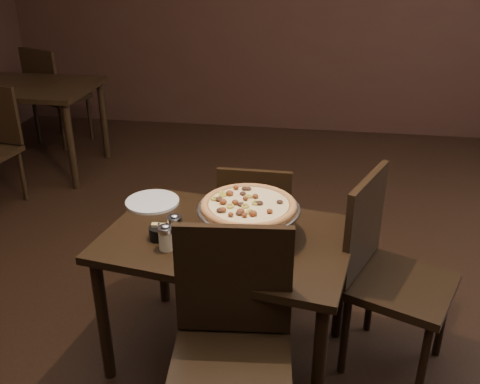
# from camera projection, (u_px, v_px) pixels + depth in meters

# --- Properties ---
(room) EXTENTS (6.04, 7.04, 2.84)m
(room) POSITION_uv_depth(u_px,v_px,m) (257.00, 72.00, 2.16)
(room) COLOR black
(room) RESTS_ON ground
(dining_table) EXTENTS (1.20, 0.89, 0.68)m
(dining_table) POSITION_uv_depth(u_px,v_px,m) (228.00, 253.00, 2.44)
(dining_table) COLOR black
(dining_table) RESTS_ON ground
(background_table) EXTENTS (1.23, 0.82, 0.77)m
(background_table) POSITION_uv_depth(u_px,v_px,m) (23.00, 96.00, 4.57)
(background_table) COLOR black
(background_table) RESTS_ON ground
(pizza_stand) EXTENTS (0.46, 0.46, 0.19)m
(pizza_stand) POSITION_uv_depth(u_px,v_px,m) (249.00, 206.00, 2.33)
(pizza_stand) COLOR silver
(pizza_stand) RESTS_ON dining_table
(parmesan_shaker) EXTENTS (0.07, 0.07, 0.12)m
(parmesan_shaker) POSITION_uv_depth(u_px,v_px,m) (166.00, 237.00, 2.27)
(parmesan_shaker) COLOR beige
(parmesan_shaker) RESTS_ON dining_table
(pepper_flake_shaker) EXTENTS (0.07, 0.07, 0.12)m
(pepper_flake_shaker) POSITION_uv_depth(u_px,v_px,m) (175.00, 227.00, 2.36)
(pepper_flake_shaker) COLOR maroon
(pepper_flake_shaker) RESTS_ON dining_table
(packet_caddy) EXTENTS (0.09, 0.09, 0.07)m
(packet_caddy) POSITION_uv_depth(u_px,v_px,m) (160.00, 232.00, 2.36)
(packet_caddy) COLOR black
(packet_caddy) RESTS_ON dining_table
(napkin_stack) EXTENTS (0.14, 0.14, 0.01)m
(napkin_stack) POSITION_uv_depth(u_px,v_px,m) (275.00, 269.00, 2.15)
(napkin_stack) COLOR white
(napkin_stack) RESTS_ON dining_table
(plate_left) EXTENTS (0.27, 0.27, 0.01)m
(plate_left) POSITION_uv_depth(u_px,v_px,m) (152.00, 202.00, 2.69)
(plate_left) COLOR silver
(plate_left) RESTS_ON dining_table
(plate_near) EXTENTS (0.22, 0.22, 0.01)m
(plate_near) POSITION_uv_depth(u_px,v_px,m) (217.00, 271.00, 2.13)
(plate_near) COLOR silver
(plate_near) RESTS_ON dining_table
(serving_spatula) EXTENTS (0.13, 0.13, 0.02)m
(serving_spatula) POSITION_uv_depth(u_px,v_px,m) (240.00, 215.00, 2.26)
(serving_spatula) COLOR silver
(serving_spatula) RESTS_ON pizza_stand
(chair_far) EXTENTS (0.39, 0.39, 0.83)m
(chair_far) POSITION_uv_depth(u_px,v_px,m) (256.00, 225.00, 2.96)
(chair_far) COLOR black
(chair_far) RESTS_ON ground
(chair_near) EXTENTS (0.49, 0.49, 0.96)m
(chair_near) POSITION_uv_depth(u_px,v_px,m) (232.00, 344.00, 2.00)
(chair_near) COLOR black
(chair_near) RESTS_ON ground
(chair_side) EXTENTS (0.58, 0.58, 0.95)m
(chair_side) POSITION_uv_depth(u_px,v_px,m) (387.00, 269.00, 2.45)
(chair_side) COLOR black
(chair_side) RESTS_ON ground
(bg_chair_far) EXTENTS (0.58, 0.58, 0.96)m
(bg_chair_far) POSITION_uv_depth(u_px,v_px,m) (53.00, 92.00, 5.22)
(bg_chair_far) COLOR black
(bg_chair_far) RESTS_ON ground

